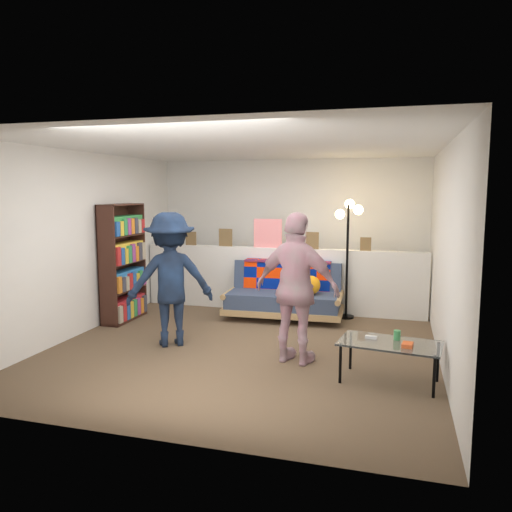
{
  "coord_description": "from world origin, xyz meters",
  "views": [
    {
      "loc": [
        1.75,
        -5.74,
        1.9
      ],
      "look_at": [
        0.0,
        0.4,
        1.05
      ],
      "focal_mm": 35.0,
      "sensor_mm": 36.0,
      "label": 1
    }
  ],
  "objects_px": {
    "bookshelf": "(123,266)",
    "person_right": "(297,289)",
    "coffee_table": "(391,345)",
    "person_left": "(170,279)",
    "futon_sofa": "(285,295)",
    "floor_lamp": "(348,234)"
  },
  "relations": [
    {
      "from": "person_left",
      "to": "person_right",
      "type": "relative_size",
      "value": 0.98
    },
    {
      "from": "futon_sofa",
      "to": "floor_lamp",
      "type": "relative_size",
      "value": 1.0
    },
    {
      "from": "bookshelf",
      "to": "coffee_table",
      "type": "xyz_separation_m",
      "value": [
        3.8,
        -1.44,
        -0.41
      ]
    },
    {
      "from": "person_left",
      "to": "person_right",
      "type": "bearing_deg",
      "value": 140.04
    },
    {
      "from": "person_right",
      "to": "futon_sofa",
      "type": "bearing_deg",
      "value": -58.92
    },
    {
      "from": "floor_lamp",
      "to": "person_left",
      "type": "relative_size",
      "value": 1.08
    },
    {
      "from": "bookshelf",
      "to": "floor_lamp",
      "type": "bearing_deg",
      "value": 18.25
    },
    {
      "from": "futon_sofa",
      "to": "bookshelf",
      "type": "xyz_separation_m",
      "value": [
        -2.26,
        -0.73,
        0.45
      ]
    },
    {
      "from": "futon_sofa",
      "to": "bookshelf",
      "type": "relative_size",
      "value": 1.04
    },
    {
      "from": "bookshelf",
      "to": "person_right",
      "type": "height_order",
      "value": "bookshelf"
    },
    {
      "from": "coffee_table",
      "to": "person_right",
      "type": "bearing_deg",
      "value": 162.41
    },
    {
      "from": "futon_sofa",
      "to": "person_left",
      "type": "bearing_deg",
      "value": -123.51
    },
    {
      "from": "coffee_table",
      "to": "person_right",
      "type": "relative_size",
      "value": 0.62
    },
    {
      "from": "floor_lamp",
      "to": "futon_sofa",
      "type": "bearing_deg",
      "value": -161.06
    },
    {
      "from": "bookshelf",
      "to": "coffee_table",
      "type": "relative_size",
      "value": 1.63
    },
    {
      "from": "floor_lamp",
      "to": "person_left",
      "type": "bearing_deg",
      "value": -135.39
    },
    {
      "from": "person_left",
      "to": "person_right",
      "type": "distance_m",
      "value": 1.63
    },
    {
      "from": "coffee_table",
      "to": "bookshelf",
      "type": "bearing_deg",
      "value": 159.33
    },
    {
      "from": "bookshelf",
      "to": "person_right",
      "type": "distance_m",
      "value": 3.01
    },
    {
      "from": "bookshelf",
      "to": "coffee_table",
      "type": "distance_m",
      "value": 4.09
    },
    {
      "from": "coffee_table",
      "to": "person_left",
      "type": "relative_size",
      "value": 0.64
    },
    {
      "from": "floor_lamp",
      "to": "coffee_table",
      "type": "bearing_deg",
      "value": -74.85
    }
  ]
}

